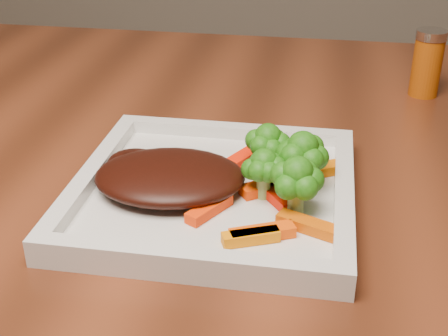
# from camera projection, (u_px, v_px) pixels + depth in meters

# --- Properties ---
(plate) EXTENTS (0.27, 0.27, 0.01)m
(plate) POSITION_uv_depth(u_px,v_px,m) (214.00, 195.00, 0.62)
(plate) COLOR silver
(plate) RESTS_ON dining_table
(steak) EXTENTS (0.16, 0.13, 0.03)m
(steak) POSITION_uv_depth(u_px,v_px,m) (170.00, 177.00, 0.61)
(steak) COLOR black
(steak) RESTS_ON plate
(broccoli_0) EXTENTS (0.06, 0.06, 0.07)m
(broccoli_0) POSITION_uv_depth(u_px,v_px,m) (268.00, 143.00, 0.63)
(broccoli_0) COLOR #115F0F
(broccoli_0) RESTS_ON plate
(broccoli_1) EXTENTS (0.07, 0.07, 0.06)m
(broccoli_1) POSITION_uv_depth(u_px,v_px,m) (302.00, 159.00, 0.60)
(broccoli_1) COLOR #2D6E12
(broccoli_1) RESTS_ON plate
(broccoli_2) EXTENTS (0.07, 0.07, 0.06)m
(broccoli_2) POSITION_uv_depth(u_px,v_px,m) (297.00, 186.00, 0.56)
(broccoli_2) COLOR #2A7112
(broccoli_2) RESTS_ON plate
(broccoli_3) EXTENTS (0.05, 0.05, 0.06)m
(broccoli_3) POSITION_uv_depth(u_px,v_px,m) (264.00, 169.00, 0.59)
(broccoli_3) COLOR #126A11
(broccoli_3) RESTS_ON plate
(carrot_0) EXTENTS (0.05, 0.03, 0.01)m
(carrot_0) POSITION_uv_depth(u_px,v_px,m) (251.00, 237.00, 0.53)
(carrot_0) COLOR orange
(carrot_0) RESTS_ON plate
(carrot_1) EXTENTS (0.06, 0.04, 0.01)m
(carrot_1) POSITION_uv_depth(u_px,v_px,m) (308.00, 225.00, 0.55)
(carrot_1) COLOR #CE5103
(carrot_1) RESTS_ON plate
(carrot_2) EXTENTS (0.04, 0.05, 0.01)m
(carrot_2) POSITION_uv_depth(u_px,v_px,m) (209.00, 209.00, 0.57)
(carrot_2) COLOR #FC3304
(carrot_2) RESTS_ON plate
(carrot_3) EXTENTS (0.06, 0.05, 0.01)m
(carrot_3) POSITION_uv_depth(u_px,v_px,m) (317.00, 170.00, 0.64)
(carrot_3) COLOR #D56503
(carrot_3) RESTS_ON plate
(carrot_4) EXTENTS (0.04, 0.06, 0.01)m
(carrot_4) POSITION_uv_depth(u_px,v_px,m) (237.00, 162.00, 0.66)
(carrot_4) COLOR #FF2004
(carrot_4) RESTS_ON plate
(carrot_5) EXTENTS (0.04, 0.05, 0.01)m
(carrot_5) POSITION_uv_depth(u_px,v_px,m) (275.00, 195.00, 0.59)
(carrot_5) COLOR #F51A04
(carrot_5) RESTS_ON plate
(carrot_6) EXTENTS (0.06, 0.05, 0.01)m
(carrot_6) POSITION_uv_depth(u_px,v_px,m) (272.00, 186.00, 0.61)
(carrot_6) COLOR #FF3C04
(carrot_6) RESTS_ON plate
(spice_shaker) EXTENTS (0.04, 0.04, 0.09)m
(spice_shaker) POSITION_uv_depth(u_px,v_px,m) (427.00, 63.00, 0.85)
(spice_shaker) COLOR #9C4308
(spice_shaker) RESTS_ON dining_table
(carrot_7) EXTENTS (0.06, 0.04, 0.01)m
(carrot_7) POSITION_uv_depth(u_px,v_px,m) (262.00, 233.00, 0.54)
(carrot_7) COLOR #FF4C04
(carrot_7) RESTS_ON plate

